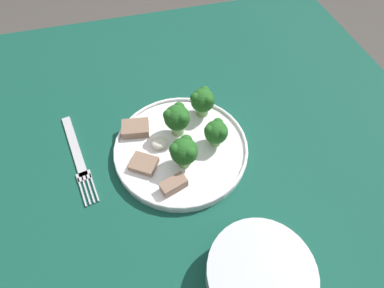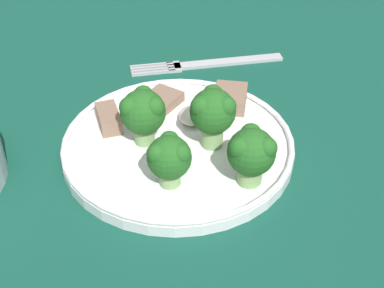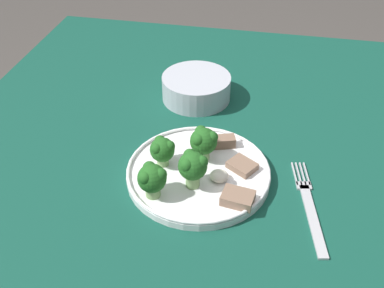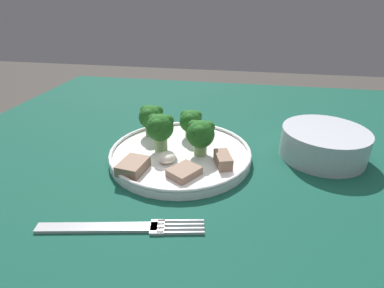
{
  "view_description": "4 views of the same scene",
  "coord_description": "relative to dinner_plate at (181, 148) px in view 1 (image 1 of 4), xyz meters",
  "views": [
    {
      "loc": [
        -0.0,
        0.24,
        1.21
      ],
      "look_at": [
        -0.08,
        -0.05,
        0.8
      ],
      "focal_mm": 28.0,
      "sensor_mm": 36.0,
      "label": 1
    },
    {
      "loc": [
        -0.49,
        -0.08,
        1.11
      ],
      "look_at": [
        -0.09,
        -0.08,
        0.79
      ],
      "focal_mm": 50.0,
      "sensor_mm": 36.0,
      "label": 2
    },
    {
      "loc": [
        0.04,
        -0.61,
        1.27
      ],
      "look_at": [
        -0.07,
        -0.05,
        0.82
      ],
      "focal_mm": 42.0,
      "sensor_mm": 36.0,
      "label": 3
    },
    {
      "loc": [
        0.38,
        0.03,
        1.02
      ],
      "look_at": [
        -0.03,
        -0.04,
        0.81
      ],
      "focal_mm": 28.0,
      "sensor_mm": 36.0,
      "label": 4
    }
  ],
  "objects": [
    {
      "name": "meat_slice_front_slice",
      "position": [
        0.07,
        -0.06,
        0.01
      ],
      "size": [
        0.05,
        0.04,
        0.02
      ],
      "color": "#846651",
      "rests_on": "dinner_plate"
    },
    {
      "name": "fork",
      "position": [
        0.18,
        -0.04,
        -0.01
      ],
      "size": [
        0.06,
        0.2,
        0.0
      ],
      "color": "#B2B2B7",
      "rests_on": "table"
    },
    {
      "name": "meat_slice_rear_slice",
      "position": [
        0.03,
        0.07,
        0.01
      ],
      "size": [
        0.05,
        0.03,
        0.02
      ],
      "color": "#846651",
      "rests_on": "dinner_plate"
    },
    {
      "name": "sauce_dollop",
      "position": [
        0.04,
        -0.01,
        0.01
      ],
      "size": [
        0.03,
        0.03,
        0.02
      ],
      "color": "silver",
      "rests_on": "dinner_plate"
    },
    {
      "name": "broccoli_floret_near_rim_left",
      "position": [
        0.0,
        0.03,
        0.04
      ],
      "size": [
        0.05,
        0.05,
        0.06
      ],
      "color": "#7FA866",
      "rests_on": "dinner_plate"
    },
    {
      "name": "ground_plane",
      "position": [
        0.06,
        0.06,
        -0.77
      ],
      "size": [
        8.0,
        8.0,
        0.0
      ],
      "primitive_type": "plane",
      "color": "#4C4742"
    },
    {
      "name": "meat_slice_middle_slice",
      "position": [
        0.07,
        0.02,
        0.01
      ],
      "size": [
        0.06,
        0.05,
        0.01
      ],
      "color": "#846651",
      "rests_on": "dinner_plate"
    },
    {
      "name": "broccoli_floret_center_left",
      "position": [
        -0.0,
        -0.03,
        0.04
      ],
      "size": [
        0.05,
        0.05,
        0.06
      ],
      "color": "#7FA866",
      "rests_on": "dinner_plate"
    },
    {
      "name": "dinner_plate",
      "position": [
        0.0,
        0.0,
        0.0
      ],
      "size": [
        0.24,
        0.24,
        0.02
      ],
      "color": "white",
      "rests_on": "table"
    },
    {
      "name": "broccoli_floret_front_left",
      "position": [
        -0.06,
        0.01,
        0.03
      ],
      "size": [
        0.04,
        0.04,
        0.05
      ],
      "color": "#7FA866",
      "rests_on": "dinner_plate"
    },
    {
      "name": "table",
      "position": [
        0.06,
        0.06,
        -0.11
      ],
      "size": [
        1.1,
        1.05,
        0.76
      ],
      "color": "#114738",
      "rests_on": "ground_plane"
    },
    {
      "name": "cream_bowl",
      "position": [
        -0.05,
        0.24,
        0.02
      ],
      "size": [
        0.14,
        0.14,
        0.05
      ],
      "color": "#B7BCC6",
      "rests_on": "table"
    },
    {
      "name": "broccoli_floret_back_left",
      "position": [
        -0.06,
        -0.07,
        0.04
      ],
      "size": [
        0.05,
        0.04,
        0.06
      ],
      "color": "#7FA866",
      "rests_on": "dinner_plate"
    }
  ]
}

